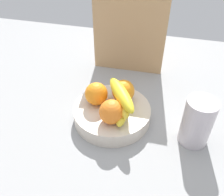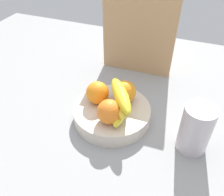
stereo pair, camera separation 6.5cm
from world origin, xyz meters
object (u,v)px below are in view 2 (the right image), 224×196
(fruit_bowl, at_px, (112,113))
(thermos_tumbler, at_px, (196,129))
(orange_front_right, at_px, (109,112))
(orange_front_left, at_px, (97,93))
(banana_bunch, at_px, (122,101))
(cutting_board, at_px, (138,29))
(orange_center, at_px, (125,92))

(fruit_bowl, height_order, thermos_tumbler, thermos_tumbler)
(orange_front_right, bearing_deg, orange_front_left, 134.43)
(banana_bunch, height_order, cutting_board, cutting_board)
(cutting_board, relative_size, thermos_tumbler, 2.43)
(fruit_bowl, relative_size, orange_front_right, 3.38)
(thermos_tumbler, bearing_deg, orange_center, 162.22)
(fruit_bowl, height_order, orange_front_left, orange_front_left)
(orange_center, bearing_deg, cutting_board, 98.01)
(orange_center, xyz_separation_m, cutting_board, (-0.04, 0.26, 0.10))
(orange_front_left, height_order, banana_bunch, banana_bunch)
(orange_center, bearing_deg, banana_bunch, -81.20)
(fruit_bowl, distance_m, cutting_board, 0.34)
(orange_center, xyz_separation_m, banana_bunch, (0.01, -0.05, 0.01))
(cutting_board, height_order, thermos_tumbler, cutting_board)
(orange_front_right, xyz_separation_m, orange_center, (0.01, 0.10, 0.00))
(orange_center, bearing_deg, fruit_bowl, -117.81)
(orange_front_right, xyz_separation_m, thermos_tumbler, (0.24, 0.03, -0.01))
(orange_front_left, xyz_separation_m, orange_center, (0.08, 0.04, 0.00))
(orange_front_left, xyz_separation_m, orange_front_right, (0.07, -0.07, 0.00))
(banana_bunch, relative_size, cutting_board, 0.51)
(orange_front_right, relative_size, orange_center, 1.00)
(orange_center, bearing_deg, orange_front_left, -156.08)
(orange_front_left, bearing_deg, cutting_board, 81.77)
(orange_front_right, relative_size, banana_bunch, 0.40)
(orange_center, xyz_separation_m, thermos_tumbler, (0.23, -0.07, -0.01))
(orange_front_left, height_order, cutting_board, cutting_board)
(cutting_board, bearing_deg, orange_front_left, -99.24)
(fruit_bowl, bearing_deg, cutting_board, 92.16)
(thermos_tumbler, bearing_deg, cutting_board, 128.56)
(orange_front_left, height_order, orange_front_right, same)
(orange_center, distance_m, thermos_tumbler, 0.24)
(orange_center, height_order, thermos_tumbler, thermos_tumbler)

